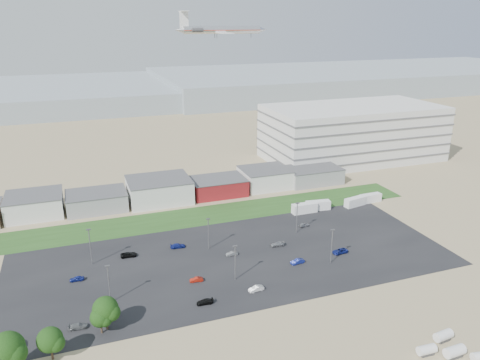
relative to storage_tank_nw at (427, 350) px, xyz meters
name	(u,v)px	position (x,y,z in m)	size (l,w,h in m)	color
ground	(241,301)	(-28.06, 29.76, -1.13)	(700.00, 700.00, 0.00)	#907D5C
parking_lot	(234,259)	(-23.06, 49.76, -1.12)	(120.00, 50.00, 0.01)	black
grass_strip	(188,218)	(-28.06, 81.76, -1.12)	(160.00, 16.00, 0.02)	#25491B
hills_backdrop	(160,91)	(11.94, 344.76, 3.37)	(700.00, 200.00, 9.00)	gray
building_row	(128,194)	(-45.06, 100.76, 2.87)	(170.00, 20.00, 8.00)	silver
parking_garage	(352,132)	(61.94, 124.76, 11.37)	(80.00, 40.00, 25.00)	silver
storage_tank_nw	(427,350)	(0.00, 0.00, 0.00)	(3.76, 1.88, 2.25)	silver
storage_tank_ne	(443,335)	(6.19, 2.30, 0.07)	(3.97, 1.99, 2.38)	silver
storage_tank_sw	(455,351)	(4.67, -2.38, 0.14)	(4.24, 2.12, 2.54)	silver
box_trailer_a	(304,208)	(10.44, 72.42, 0.52)	(8.77, 2.74, 3.29)	silver
box_trailer_b	(318,205)	(16.10, 73.22, 0.46)	(8.47, 2.65, 3.17)	silver
box_trailer_c	(355,202)	(30.16, 71.88, 0.41)	(8.20, 2.56, 3.07)	silver
box_trailer_d	(371,198)	(37.51, 73.15, 0.39)	(8.08, 2.52, 3.03)	silver
tree_left	(8,352)	(-76.53, 21.69, 3.97)	(6.80, 6.80, 10.19)	black
tree_mid	(50,342)	(-69.43, 23.54, 2.87)	(5.33, 5.33, 8.00)	black
tree_right	(106,312)	(-58.60, 29.61, 3.26)	(5.85, 5.85, 8.78)	black
tree_near	(100,319)	(-59.81, 28.66, 2.29)	(4.56, 4.56, 6.84)	black
lightpole_front_l	(109,284)	(-57.00, 39.65, 3.72)	(1.14, 0.48, 9.70)	slate
lightpole_front_m	(235,263)	(-26.27, 39.29, 3.67)	(1.13, 0.47, 9.59)	slate
lightpole_front_r	(332,246)	(1.00, 38.67, 3.84)	(1.17, 0.49, 9.94)	slate
lightpole_back_l	(90,247)	(-60.03, 59.95, 4.06)	(1.22, 0.51, 10.37)	slate
lightpole_back_m	(208,234)	(-27.82, 57.94, 3.59)	(1.11, 0.46, 9.43)	slate
lightpole_back_r	(297,218)	(0.76, 59.06, 3.83)	(1.17, 0.49, 9.92)	slate
airliner	(222,30)	(3.09, 139.52, 57.39)	(40.73, 27.77, 12.03)	silver
parked_car_0	(340,251)	(6.32, 42.61, -0.49)	(2.13, 4.62, 1.28)	navy
parked_car_1	(297,261)	(-7.66, 41.36, -0.48)	(1.38, 3.95, 1.30)	navy
parked_car_3	(205,302)	(-36.42, 31.57, -0.55)	(1.60, 3.95, 1.15)	black
parked_car_4	(196,280)	(-35.78, 41.74, -0.57)	(1.18, 3.39, 1.12)	maroon
parked_car_5	(77,279)	(-64.18, 52.40, -0.53)	(1.42, 3.52, 1.20)	navy
parked_car_6	(178,246)	(-36.11, 61.51, -0.50)	(1.75, 4.29, 1.25)	navy
parked_car_7	(232,254)	(-22.89, 51.78, -0.57)	(1.17, 3.37, 1.11)	#595B5E
parked_car_8	(304,225)	(5.05, 62.20, -0.54)	(1.38, 3.42, 1.17)	#A5A5AA
parked_car_9	(129,255)	(-50.18, 60.84, -0.50)	(2.08, 4.51, 1.25)	black
parked_car_10	(78,326)	(-64.45, 31.94, -0.53)	(1.68, 4.12, 1.20)	#595B5E
parked_car_12	(277,244)	(-8.59, 52.61, -0.53)	(1.68, 4.14, 1.20)	#A5A5AA
parked_car_13	(256,289)	(-23.19, 32.60, -0.48)	(1.36, 3.90, 1.28)	silver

